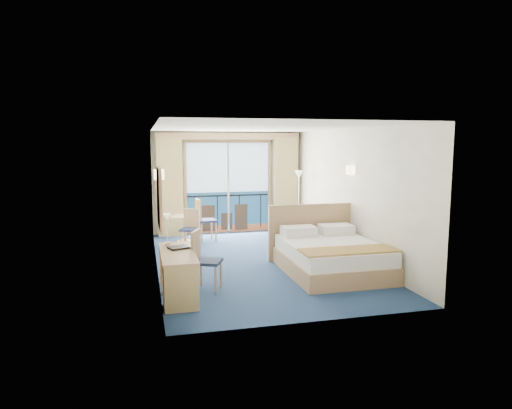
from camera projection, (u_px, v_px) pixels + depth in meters
name	position (u px, v px, depth m)	size (l,w,h in m)	color
floor	(257.00, 262.00, 9.30)	(6.50, 6.50, 0.00)	navy
room_walls	(257.00, 175.00, 9.07)	(4.04, 6.54, 2.72)	beige
balcony_door	(228.00, 190.00, 12.25)	(2.36, 0.03, 2.52)	navy
curtain_left	(170.00, 187.00, 11.72)	(0.65, 0.22, 2.55)	tan
curtain_right	(285.00, 185.00, 12.46)	(0.65, 0.22, 2.55)	tan
pelmet	(229.00, 136.00, 11.94)	(3.80, 0.25, 0.18)	#9F7C56
mirror	(159.00, 197.00, 7.18)	(0.05, 1.25, 0.95)	#9F7C56
wall_print	(156.00, 184.00, 9.05)	(0.04, 0.42, 0.52)	#9F7C56
sconce_left	(159.00, 175.00, 8.02)	(0.18, 0.18, 0.18)	#FFDEB2
sconce_right	(351.00, 170.00, 9.38)	(0.18, 0.18, 0.18)	#FFDEB2
bed	(330.00, 255.00, 8.51)	(1.84, 2.18, 1.16)	#9F7C56
nightstand	(329.00, 239.00, 10.17)	(0.41, 0.39, 0.53)	tan
phone	(327.00, 226.00, 10.15)	(0.16, 0.12, 0.07)	silver
armchair	(296.00, 224.00, 11.38)	(0.82, 0.84, 0.77)	#4B4F5C
floor_lamp	(299.00, 187.00, 11.73)	(0.24, 0.24, 1.70)	silver
desk	(180.00, 279.00, 6.77)	(0.52, 1.52, 0.71)	#9F7C56
desk_chair	(203.00, 256.00, 7.47)	(0.57, 0.56, 0.99)	#1E2847
folder	(179.00, 247.00, 7.36)	(0.33, 0.25, 0.03)	black
desk_lamp	(167.00, 223.00, 7.57)	(0.13, 0.13, 0.50)	silver
round_table	(185.00, 222.00, 11.11)	(0.72, 0.72, 0.64)	#9F7C56
table_chair_a	(203.00, 217.00, 11.22)	(0.52, 0.51, 1.04)	#1E2847
table_chair_b	(190.00, 226.00, 10.55)	(0.51, 0.51, 0.88)	#1E2847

